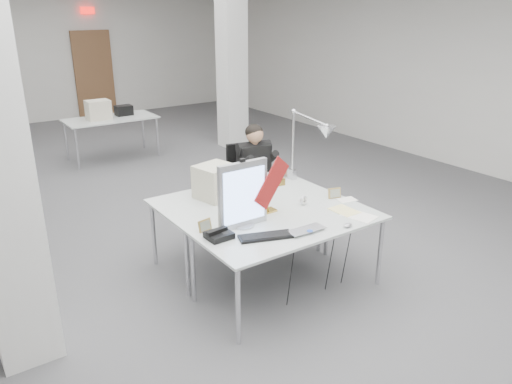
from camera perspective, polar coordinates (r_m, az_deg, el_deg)
room_shell at (r=6.64m, az=-10.15°, el=11.82°), size 10.04×14.04×3.24m
desk_main at (r=4.70m, az=3.95°, el=-3.66°), size 1.80×0.90×0.02m
desk_second at (r=5.38m, az=-2.01°, el=-0.43°), size 1.80×0.90×0.02m
bg_desk_a at (r=9.49m, az=-16.31°, el=8.05°), size 1.60×0.80×0.02m
office_chair at (r=6.22m, az=-0.40°, el=1.06°), size 0.69×0.69×1.18m
seated_person at (r=6.08m, az=-0.14°, el=3.67°), size 0.56×0.65×0.86m
monitor at (r=4.50m, az=-1.52°, el=-0.31°), size 0.50×0.05×0.62m
pennant at (r=4.61m, az=1.83°, el=1.03°), size 0.45×0.09×0.49m
keyboard at (r=4.39m, az=1.10°, el=-5.10°), size 0.50×0.31×0.02m
laptop at (r=4.48m, az=6.18°, el=-4.62°), size 0.36×0.24×0.03m
mouse at (r=4.67m, az=10.43°, el=-3.75°), size 0.10×0.08×0.04m
bankers_lamp at (r=4.87m, az=1.38°, el=-0.19°), size 0.35×0.20×0.38m
desk_phone at (r=4.39m, az=-4.26°, el=-4.95°), size 0.22×0.20×0.05m
picture_frame_left at (r=4.53m, az=-5.88°, el=-3.80°), size 0.14×0.06×0.11m
picture_frame_right at (r=5.32m, az=8.95°, el=-0.12°), size 0.15×0.08×0.11m
desk_clock at (r=5.10m, az=5.46°, el=-0.94°), size 0.10×0.04×0.09m
paper_stack_a at (r=4.93m, az=11.70°, el=-2.70°), size 0.29×0.36×0.01m
paper_stack_b at (r=5.02m, az=10.06°, el=-2.11°), size 0.20×0.28×0.01m
paper_stack_c at (r=5.31m, az=10.35°, el=-0.87°), size 0.21×0.17×0.01m
beige_monitor at (r=5.25m, az=-4.64°, el=1.19°), size 0.44×0.43×0.35m
architect_lamp at (r=5.56m, az=5.86°, el=5.25°), size 0.46×0.75×0.91m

